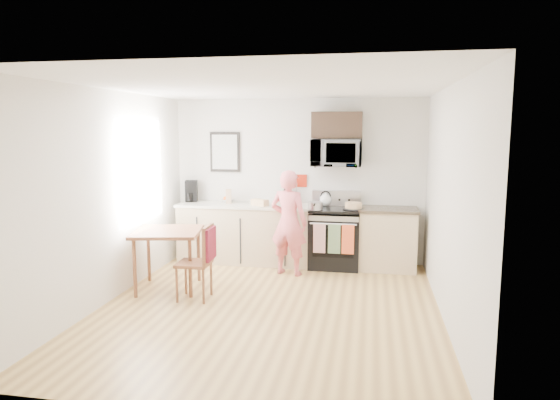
% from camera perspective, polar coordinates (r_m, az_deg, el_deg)
% --- Properties ---
extents(floor, '(4.60, 4.60, 0.00)m').
position_cam_1_polar(floor, '(6.09, -1.29, -12.27)').
color(floor, olive).
rests_on(floor, ground).
extents(back_wall, '(4.00, 0.04, 2.60)m').
position_cam_1_polar(back_wall, '(8.02, 2.03, 2.23)').
color(back_wall, silver).
rests_on(back_wall, floor).
extents(front_wall, '(4.00, 0.04, 2.60)m').
position_cam_1_polar(front_wall, '(3.59, -8.89, -5.24)').
color(front_wall, silver).
rests_on(front_wall, floor).
extents(left_wall, '(0.04, 4.60, 2.60)m').
position_cam_1_polar(left_wall, '(6.48, -18.91, 0.38)').
color(left_wall, silver).
rests_on(left_wall, floor).
extents(right_wall, '(0.04, 4.60, 2.60)m').
position_cam_1_polar(right_wall, '(5.71, 18.71, -0.60)').
color(right_wall, silver).
rests_on(right_wall, floor).
extents(ceiling, '(4.00, 4.60, 0.04)m').
position_cam_1_polar(ceiling, '(5.73, -1.37, 12.89)').
color(ceiling, white).
rests_on(ceiling, back_wall).
extents(window, '(0.06, 1.40, 1.50)m').
position_cam_1_polar(window, '(7.14, -15.61, 3.22)').
color(window, white).
rests_on(window, left_wall).
extents(cabinet_left, '(2.10, 0.60, 0.90)m').
position_cam_1_polar(cabinet_left, '(8.02, -3.99, -3.94)').
color(cabinet_left, tan).
rests_on(cabinet_left, floor).
extents(countertop_left, '(2.14, 0.64, 0.04)m').
position_cam_1_polar(countertop_left, '(7.94, -4.02, -0.62)').
color(countertop_left, beige).
rests_on(countertop_left, cabinet_left).
extents(cabinet_right, '(0.84, 0.60, 0.90)m').
position_cam_1_polar(cabinet_right, '(7.78, 12.18, -4.48)').
color(cabinet_right, tan).
rests_on(cabinet_right, floor).
extents(countertop_right, '(0.88, 0.64, 0.04)m').
position_cam_1_polar(countertop_right, '(7.69, 12.28, -1.06)').
color(countertop_right, black).
rests_on(countertop_right, cabinet_right).
extents(range, '(0.76, 0.70, 1.16)m').
position_cam_1_polar(range, '(7.77, 6.26, -4.46)').
color(range, black).
rests_on(range, floor).
extents(microwave, '(0.76, 0.51, 0.42)m').
position_cam_1_polar(microwave, '(7.70, 6.47, 5.37)').
color(microwave, '#A8A8AD').
rests_on(microwave, back_wall).
extents(upper_cabinet, '(0.76, 0.35, 0.40)m').
position_cam_1_polar(upper_cabinet, '(7.74, 6.54, 8.49)').
color(upper_cabinet, black).
rests_on(upper_cabinet, back_wall).
extents(wall_art, '(0.50, 0.04, 0.65)m').
position_cam_1_polar(wall_art, '(8.23, -6.31, 5.48)').
color(wall_art, black).
rests_on(wall_art, back_wall).
extents(wall_trivet, '(0.20, 0.02, 0.20)m').
position_cam_1_polar(wall_trivet, '(8.00, 2.37, 2.21)').
color(wall_trivet, '#A2200D').
rests_on(wall_trivet, back_wall).
extents(person, '(0.63, 0.49, 1.54)m').
position_cam_1_polar(person, '(7.27, 1.00, -2.60)').
color(person, '#C23535').
rests_on(person, floor).
extents(dining_table, '(0.87, 0.87, 0.80)m').
position_cam_1_polar(dining_table, '(6.77, -12.72, -4.17)').
color(dining_table, brown).
rests_on(dining_table, floor).
extents(chair, '(0.46, 0.41, 0.94)m').
position_cam_1_polar(chair, '(6.29, -8.68, -5.90)').
color(chair, brown).
rests_on(chair, floor).
extents(knife_block, '(0.12, 0.15, 0.22)m').
position_cam_1_polar(knife_block, '(7.94, 0.66, 0.35)').
color(knife_block, brown).
rests_on(knife_block, countertop_left).
extents(utensil_crock, '(0.11, 0.11, 0.33)m').
position_cam_1_polar(utensil_crock, '(7.97, 1.72, 0.54)').
color(utensil_crock, '#A2200D').
rests_on(utensil_crock, countertop_left).
extents(fruit_bowl, '(0.26, 0.26, 0.10)m').
position_cam_1_polar(fruit_bowl, '(8.17, -6.02, 0.02)').
color(fruit_bowl, white).
rests_on(fruit_bowl, countertop_left).
extents(milk_carton, '(0.11, 0.11, 0.23)m').
position_cam_1_polar(milk_carton, '(8.01, -5.90, 0.42)').
color(milk_carton, tan).
rests_on(milk_carton, countertop_left).
extents(coffee_maker, '(0.25, 0.31, 0.34)m').
position_cam_1_polar(coffee_maker, '(8.33, -10.13, 0.95)').
color(coffee_maker, black).
rests_on(coffee_maker, countertop_left).
extents(bread_bag, '(0.30, 0.24, 0.10)m').
position_cam_1_polar(bread_bag, '(7.75, -2.33, -0.29)').
color(bread_bag, tan).
rests_on(bread_bag, countertop_left).
extents(cake, '(0.31, 0.31, 0.10)m').
position_cam_1_polar(cake, '(7.56, 8.38, -0.70)').
color(cake, black).
rests_on(cake, range).
extents(kettle, '(0.19, 0.19, 0.24)m').
position_cam_1_polar(kettle, '(7.85, 5.23, 0.06)').
color(kettle, white).
rests_on(kettle, range).
extents(pot, '(0.23, 0.38, 0.11)m').
position_cam_1_polar(pot, '(7.48, 4.06, -0.66)').
color(pot, '#A8A8AD').
rests_on(pot, range).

